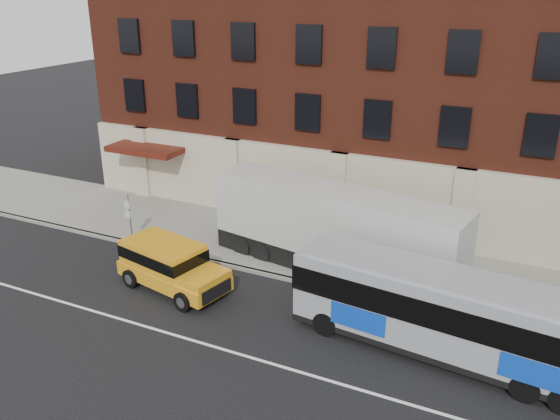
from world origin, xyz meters
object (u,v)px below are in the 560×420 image
at_px(sign_pole, 129,216).
at_px(shipping_container, 334,233).
at_px(city_bus, 455,314).
at_px(yellow_suv, 169,263).

bearing_deg(sign_pole, shipping_container, 8.36).
xyz_separation_m(city_bus, shipping_container, (-5.79, 4.13, 0.19)).
relative_size(sign_pole, shipping_container, 0.22).
bearing_deg(shipping_container, yellow_suv, -143.05).
distance_m(city_bus, yellow_suv, 11.43).
distance_m(sign_pole, city_bus, 15.91).
height_order(sign_pole, city_bus, city_bus).
relative_size(sign_pole, yellow_suv, 0.48).
distance_m(sign_pole, shipping_container, 10.00).
bearing_deg(city_bus, yellow_suv, -179.50).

